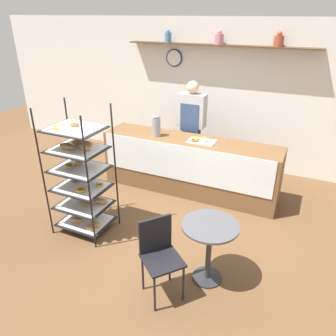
# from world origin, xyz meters

# --- Properties ---
(ground_plane) EXTENTS (14.00, 14.00, 0.00)m
(ground_plane) POSITION_xyz_m (0.00, 0.00, 0.00)
(ground_plane) COLOR brown
(back_wall) EXTENTS (10.00, 0.30, 2.70)m
(back_wall) POSITION_xyz_m (-0.00, 2.68, 1.37)
(back_wall) COLOR white
(back_wall) RESTS_ON ground_plane
(display_counter) EXTENTS (2.92, 0.63, 0.92)m
(display_counter) POSITION_xyz_m (0.00, 1.30, 0.46)
(display_counter) COLOR brown
(display_counter) RESTS_ON ground_plane
(pastry_rack) EXTENTS (0.74, 0.60, 1.76)m
(pastry_rack) POSITION_xyz_m (-0.89, -0.33, 0.82)
(pastry_rack) COLOR black
(pastry_rack) RESTS_ON ground_plane
(person_worker) EXTENTS (0.47, 0.23, 1.74)m
(person_worker) POSITION_xyz_m (-0.20, 1.87, 0.95)
(person_worker) COLOR #282833
(person_worker) RESTS_ON ground_plane
(cafe_table) EXTENTS (0.62, 0.62, 0.74)m
(cafe_table) POSITION_xyz_m (0.95, -0.53, 0.55)
(cafe_table) COLOR #262628
(cafe_table) RESTS_ON ground_plane
(cafe_chair) EXTENTS (0.54, 0.54, 0.88)m
(cafe_chair) POSITION_xyz_m (0.53, -0.90, 0.54)
(cafe_chair) COLOR black
(cafe_chair) RESTS_ON ground_plane
(coffee_carafe) EXTENTS (0.14, 0.14, 0.36)m
(coffee_carafe) POSITION_xyz_m (-0.57, 1.22, 1.10)
(coffee_carafe) COLOR gray
(coffee_carafe) RESTS_ON display_counter
(donut_tray_counter) EXTENTS (0.43, 0.29, 0.05)m
(donut_tray_counter) POSITION_xyz_m (0.18, 1.29, 0.94)
(donut_tray_counter) COLOR silver
(donut_tray_counter) RESTS_ON display_counter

